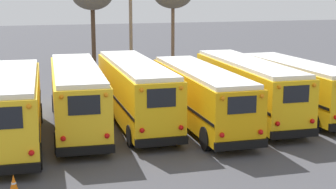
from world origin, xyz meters
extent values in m
plane|color=#424247|center=(0.00, 0.00, 0.00)|extent=(160.00, 160.00, 0.00)
cube|color=yellow|center=(-7.72, -1.12, 1.73)|extent=(2.79, 10.01, 2.71)
cube|color=white|center=(-7.72, -1.12, 3.18)|extent=(2.59, 9.61, 0.20)
cube|color=black|center=(-7.95, -6.11, 0.55)|extent=(2.38, 0.31, 0.36)
cube|color=black|center=(-7.95, -6.08, 2.47)|extent=(1.28, 0.09, 0.81)
sphere|color=red|center=(-7.08, -6.16, 1.12)|extent=(0.22, 0.22, 0.22)
sphere|color=orange|center=(-7.08, -6.16, 2.86)|extent=(0.18, 0.18, 0.18)
cube|color=black|center=(-6.54, -1.17, 1.52)|extent=(0.48, 9.71, 0.14)
cylinder|color=black|center=(-6.46, 2.49, 0.53)|extent=(0.33, 1.08, 1.07)
cylinder|color=black|center=(-6.81, -4.82, 0.53)|extent=(0.33, 1.08, 1.07)
cube|color=yellow|center=(-4.63, 0.85, 1.68)|extent=(2.91, 10.82, 2.67)
cube|color=white|center=(-4.63, 0.85, 3.12)|extent=(2.70, 10.38, 0.20)
cube|color=black|center=(-4.91, -4.54, 0.53)|extent=(2.41, 0.33, 0.36)
cube|color=black|center=(-4.91, -4.51, 2.42)|extent=(1.30, 0.10, 0.80)
sphere|color=red|center=(-5.80, -4.50, 1.08)|extent=(0.22, 0.22, 0.22)
sphere|color=orange|center=(-5.80, -4.50, 2.80)|extent=(0.18, 0.18, 0.18)
sphere|color=red|center=(-4.03, -4.59, 1.08)|extent=(0.22, 0.22, 0.22)
sphere|color=orange|center=(-4.03, -4.59, 2.80)|extent=(0.18, 0.18, 0.18)
cube|color=black|center=(-5.82, 0.91, 1.48)|extent=(0.57, 10.48, 0.14)
cube|color=black|center=(-3.44, 0.79, 1.48)|extent=(0.57, 10.48, 0.14)
cylinder|color=black|center=(-5.52, 4.96, 0.50)|extent=(0.33, 1.01, 0.99)
cylinder|color=black|center=(-3.32, 4.84, 0.50)|extent=(0.33, 1.01, 0.99)
cylinder|color=black|center=(-5.94, -3.14, 0.50)|extent=(0.33, 1.01, 0.99)
cylinder|color=black|center=(-3.74, -3.26, 0.50)|extent=(0.33, 1.01, 0.99)
cube|color=yellow|center=(-1.54, 1.18, 1.71)|extent=(2.42, 10.77, 2.72)
cube|color=white|center=(-1.54, 1.18, 3.17)|extent=(2.23, 10.33, 0.20)
cube|color=black|center=(-1.59, -4.23, 0.53)|extent=(2.37, 0.22, 0.36)
cube|color=black|center=(-1.59, -4.21, 2.46)|extent=(1.28, 0.04, 0.82)
sphere|color=red|center=(-2.46, -4.24, 1.10)|extent=(0.22, 0.22, 0.22)
sphere|color=orange|center=(-2.46, -4.24, 2.85)|extent=(0.18, 0.18, 0.18)
sphere|color=red|center=(-0.72, -4.25, 1.10)|extent=(0.22, 0.22, 0.22)
sphere|color=orange|center=(-0.72, -4.25, 2.85)|extent=(0.18, 0.18, 0.18)
cube|color=black|center=(-2.72, 1.19, 1.51)|extent=(0.12, 10.53, 0.14)
cube|color=black|center=(-0.37, 1.17, 1.51)|extent=(0.12, 10.53, 0.14)
cylinder|color=black|center=(-2.59, 5.26, 0.50)|extent=(0.29, 1.00, 1.00)
cylinder|color=black|center=(-0.43, 5.24, 0.50)|extent=(0.29, 1.00, 1.00)
cylinder|color=black|center=(-2.66, -2.88, 0.50)|extent=(0.29, 1.00, 1.00)
cylinder|color=black|center=(-0.50, -2.90, 0.50)|extent=(0.29, 1.00, 1.00)
cube|color=#E5A00C|center=(1.54, -0.39, 1.60)|extent=(2.47, 10.59, 2.46)
cube|color=white|center=(1.54, -0.39, 2.93)|extent=(2.28, 10.17, 0.20)
cube|color=black|center=(1.48, -5.71, 0.56)|extent=(2.39, 0.23, 0.36)
cube|color=black|center=(1.48, -5.68, 2.28)|extent=(1.29, 0.05, 0.74)
sphere|color=red|center=(0.60, -5.71, 1.05)|extent=(0.22, 0.22, 0.22)
sphere|color=orange|center=(0.60, -5.71, 2.61)|extent=(0.18, 0.18, 0.18)
sphere|color=red|center=(2.36, -5.73, 1.05)|extent=(0.22, 0.22, 0.22)
sphere|color=orange|center=(2.36, -5.73, 2.61)|extent=(0.18, 0.18, 0.18)
cube|color=black|center=(0.36, -0.37, 1.42)|extent=(0.15, 10.35, 0.14)
cube|color=black|center=(2.73, -0.40, 1.42)|extent=(0.15, 10.35, 0.14)
cylinder|color=black|center=(0.50, 3.61, 0.54)|extent=(0.29, 1.08, 1.08)
cylinder|color=black|center=(2.68, 3.58, 0.54)|extent=(0.29, 1.08, 1.08)
cylinder|color=black|center=(0.40, -4.36, 0.54)|extent=(0.29, 1.08, 1.08)
cylinder|color=black|center=(2.59, -4.38, 0.54)|extent=(0.29, 1.08, 1.08)
cube|color=yellow|center=(4.63, 0.61, 1.68)|extent=(2.55, 10.83, 2.60)
cube|color=white|center=(4.63, 0.61, 3.08)|extent=(2.35, 10.40, 0.20)
cube|color=black|center=(4.51, -4.82, 0.55)|extent=(2.36, 0.25, 0.36)
cube|color=black|center=(4.51, -4.79, 2.39)|extent=(1.27, 0.06, 0.78)
sphere|color=red|center=(3.64, -4.81, 1.09)|extent=(0.22, 0.22, 0.22)
sphere|color=orange|center=(3.64, -4.81, 2.76)|extent=(0.18, 0.18, 0.18)
sphere|color=red|center=(5.38, -4.85, 1.09)|extent=(0.22, 0.22, 0.22)
sphere|color=orange|center=(5.38, -4.85, 2.76)|extent=(0.18, 0.18, 0.18)
cube|color=black|center=(3.46, 0.64, 1.48)|extent=(0.26, 10.57, 0.14)
cube|color=black|center=(5.80, 0.59, 1.48)|extent=(0.26, 10.57, 0.14)
cylinder|color=black|center=(3.64, 4.73, 0.53)|extent=(0.30, 1.08, 1.07)
cylinder|color=black|center=(5.80, 4.68, 0.53)|extent=(0.30, 1.08, 1.07)
cylinder|color=black|center=(3.47, -3.46, 0.53)|extent=(0.30, 1.08, 1.07)
cylinder|color=black|center=(5.62, -3.50, 0.53)|extent=(0.30, 1.08, 1.07)
cube|color=yellow|center=(7.72, 0.64, 1.56)|extent=(2.70, 9.74, 2.42)
cube|color=white|center=(7.72, 0.64, 2.87)|extent=(2.50, 9.35, 0.20)
sphere|color=red|center=(7.01, -4.28, 1.02)|extent=(0.22, 0.22, 0.22)
cube|color=black|center=(6.53, 0.59, 1.38)|extent=(0.36, 9.47, 0.14)
cube|color=black|center=(8.91, 0.68, 1.38)|extent=(0.36, 9.47, 0.14)
cylinder|color=black|center=(6.49, 4.13, 0.50)|extent=(0.32, 1.01, 1.00)
cylinder|color=black|center=(8.69, 4.21, 0.50)|extent=(0.32, 1.01, 1.00)
cylinder|color=black|center=(6.74, -2.93, 0.50)|extent=(0.32, 1.01, 1.00)
cylinder|color=#75604C|center=(1.01, 14.09, 3.80)|extent=(0.25, 0.25, 7.60)
cylinder|color=#473323|center=(-0.95, 20.77, 2.77)|extent=(0.38, 0.38, 5.55)
cylinder|color=brown|center=(4.92, 15.85, 2.88)|extent=(0.28, 0.28, 5.76)
cone|color=orange|center=(-7.74, -7.13, 0.35)|extent=(0.36, 0.36, 0.70)
cylinder|color=white|center=(-7.74, -7.13, 0.39)|extent=(0.17, 0.17, 0.07)
camera|label=1|loc=(-7.28, -24.84, 7.01)|focal=55.00mm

